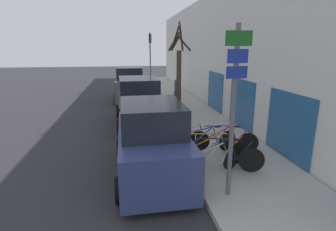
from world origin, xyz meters
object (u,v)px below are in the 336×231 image
street_tree (178,80)px  bicycle_0 (212,165)px  bicycle_2 (211,150)px  bicycle_1 (220,157)px  bicycle_3 (206,144)px  bicycle_4 (224,140)px  pedestrian_near (178,88)px  parked_car_1 (139,104)px  signpost (234,106)px  parked_car_0 (151,142)px  traffic_light (150,54)px  parked_car_2 (131,85)px

street_tree → bicycle_0: bearing=-90.0°
bicycle_2 → bicycle_1: bearing=-156.8°
bicycle_3 → bicycle_4: 0.74m
bicycle_3 → bicycle_1: bearing=163.4°
bicycle_2 → pedestrian_near: bearing=10.4°
bicycle_1 → parked_car_1: size_ratio=0.52×
bicycle_1 → bicycle_4: 1.45m
signpost → street_tree: street_tree is taller
parked_car_0 → traffic_light: (1.39, 13.92, 2.06)m
pedestrian_near → bicycle_2: bearing=80.6°
bicycle_2 → parked_car_2: size_ratio=0.52×
bicycle_4 → parked_car_0: 2.70m
bicycle_3 → parked_car_2: size_ratio=0.51×
parked_car_2 → pedestrian_near: bearing=-39.4°
street_tree → traffic_light: (-0.12, 10.27, 0.81)m
parked_car_0 → parked_car_1: bearing=90.4°
bicycle_2 → bicycle_3: bicycle_3 is taller
bicycle_1 → bicycle_3: size_ratio=1.00×
bicycle_4 → traffic_light: (-1.10, 12.97, 2.49)m
bicycle_0 → parked_car_1: size_ratio=0.44×
bicycle_2 → street_tree: (-0.29, 3.49, 1.67)m
bicycle_0 → bicycle_3: 1.49m
bicycle_1 → street_tree: (-0.37, 4.02, 1.66)m
traffic_light → street_tree: bearing=-89.3°
signpost → bicycle_1: 2.14m
bicycle_0 → parked_car_0: 1.76m
bicycle_2 → bicycle_3: 0.50m
bicycle_1 → pedestrian_near: 8.93m
bicycle_3 → street_tree: 3.43m
bicycle_2 → bicycle_4: 1.05m
bicycle_0 → parked_car_2: size_ratio=0.43×
bicycle_1 → bicycle_4: bicycle_1 is taller
bicycle_0 → bicycle_3: bicycle_3 is taller
signpost → traffic_light: bearing=90.9°
pedestrian_near → parked_car_2: bearing=-47.8°
bicycle_1 → bicycle_3: (-0.07, 1.03, -0.00)m
bicycle_2 → street_tree: size_ratio=0.54×
signpost → bicycle_1: (0.23, 1.23, -1.73)m
bicycle_0 → traffic_light: 14.92m
bicycle_1 → parked_car_2: 11.66m
signpost → street_tree: bearing=91.5°
bicycle_0 → bicycle_1: 0.56m
parked_car_1 → street_tree: 2.49m
bicycle_0 → bicycle_3: (0.30, 1.46, 0.02)m
parked_car_1 → traffic_light: traffic_light is taller
bicycle_4 → street_tree: 3.34m
bicycle_3 → parked_car_1: bearing=2.2°
bicycle_1 → signpost: bearing=-174.0°
bicycle_2 → parked_car_2: parked_car_2 is taller
bicycle_1 → parked_car_0: size_ratio=0.55×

